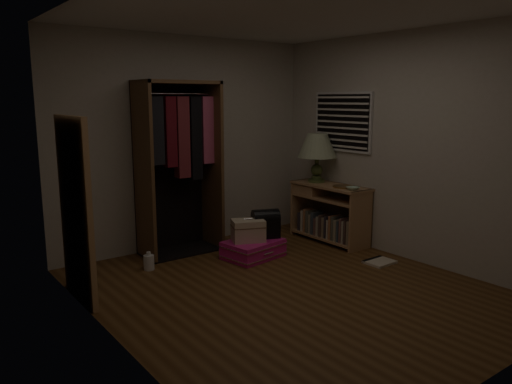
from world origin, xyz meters
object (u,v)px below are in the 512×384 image
Objects in this scene: train_case at (248,230)px; table_lamp at (317,147)px; floor_mirror at (76,210)px; white_jug at (149,262)px; pink_suitcase at (253,249)px; black_bag at (266,223)px; open_wardrobe at (181,151)px; console_bookshelf at (327,211)px.

table_lamp reaches higher than train_case.
floor_mirror is 8.41× the size of white_jug.
pink_suitcase is (2.02, 0.03, -0.75)m from floor_mirror.
open_wardrobe is at bearing 156.53° from black_bag.
console_bookshelf is at bearing 22.11° from train_case.
console_bookshelf is 2.43m from white_jug.
floor_mirror is 2.64× the size of table_lamp.
table_lamp is at bearing 4.60° from floor_mirror.
black_bag is (0.72, -0.71, -0.84)m from open_wardrobe.
pink_suitcase is at bearing -179.54° from console_bookshelf.
console_bookshelf is at bearing 20.52° from black_bag.
console_bookshelf reaches higher than black_bag.
table_lamp is at bearing 88.77° from console_bookshelf.
open_wardrobe is (-1.73, 0.73, 0.83)m from console_bookshelf.
black_bag is (-1.01, 0.01, -0.01)m from console_bookshelf.
table_lamp is at bearing 31.89° from train_case.
train_case is 0.69× the size of table_lamp.
open_wardrobe reaches higher than console_bookshelf.
floor_mirror reaches higher than train_case.
pink_suitcase is 2.02× the size of black_bag.
open_wardrobe is 4.59× the size of train_case.
train_case reaches higher than white_jug.
black_bag is (2.22, 0.05, -0.47)m from floor_mirror.
black_bag reaches higher than white_jug.
pink_suitcase is (0.52, -0.74, -1.12)m from open_wardrobe.
table_lamp is (1.22, 0.23, 1.12)m from pink_suitcase.
white_jug is at bearing 23.43° from floor_mirror.
train_case is 1.18m from white_jug.
console_bookshelf is 3.03× the size of black_bag.
train_case is at bearing -16.11° from white_jug.
pink_suitcase is 1.16× the size of table_lamp.
black_bag is 1.83× the size of white_jug.
floor_mirror is 3.81× the size of train_case.
train_case is at bearing 1.42° from floor_mirror.
table_lamp is at bearing -16.29° from open_wardrobe.
table_lamp is (0.00, 0.22, 0.83)m from console_bookshelf.
floor_mirror is (-1.50, -0.77, -0.38)m from open_wardrobe.
floor_mirror is at bearing -179.28° from console_bookshelf.
train_case is at bearing 154.14° from pink_suitcase.
table_lamp is at bearing 1.73° from pink_suitcase.
console_bookshelf is at bearing -91.23° from table_lamp.
black_bag is at bearing -168.54° from table_lamp.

